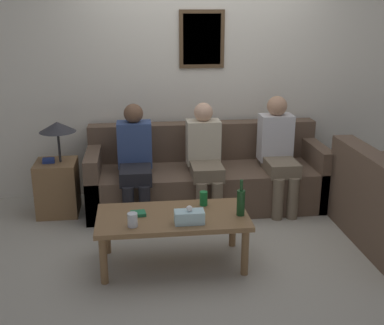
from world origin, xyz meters
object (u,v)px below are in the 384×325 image
coffee_table (173,221)px  person_middle (205,155)px  wine_bottle (241,202)px  person_left (135,158)px  person_right (278,149)px  drinking_glass (133,220)px  couch_main (206,177)px

coffee_table → person_middle: size_ratio=1.09×
wine_bottle → person_left: bearing=127.5°
person_middle → person_right: bearing=2.8°
coffee_table → wine_bottle: size_ratio=4.05×
drinking_glass → person_middle: bearing=58.8°
drinking_glass → person_right: 1.95m
couch_main → person_middle: (-0.04, -0.19, 0.31)m
coffee_table → drinking_glass: (-0.32, -0.17, 0.11)m
couch_main → person_left: size_ratio=2.20×
couch_main → drinking_glass: couch_main is taller
couch_main → coffee_table: 1.31m
wine_bottle → coffee_table: bearing=173.6°
wine_bottle → person_middle: (-0.13, 1.10, 0.06)m
person_middle → person_right: size_ratio=0.96×
drinking_glass → person_middle: size_ratio=0.10×
coffee_table → person_right: person_right is taller
drinking_glass → person_right: person_right is taller
wine_bottle → person_middle: 1.11m
drinking_glass → couch_main: bearing=61.0°
person_left → wine_bottle: bearing=-52.5°
coffee_table → person_right: size_ratio=1.05×
person_middle → drinking_glass: bearing=-121.2°
wine_bottle → person_right: (0.64, 1.13, 0.08)m
couch_main → person_right: size_ratio=2.13×
coffee_table → drinking_glass: bearing=-151.7°
person_left → drinking_glass: bearing=-91.5°
couch_main → person_left: bearing=-164.6°
wine_bottle → person_middle: person_middle is taller
drinking_glass → person_middle: (0.73, 1.21, 0.12)m
coffee_table → person_right: (1.18, 1.07, 0.25)m
wine_bottle → person_middle: size_ratio=0.27×
couch_main → wine_bottle: bearing=-86.1°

